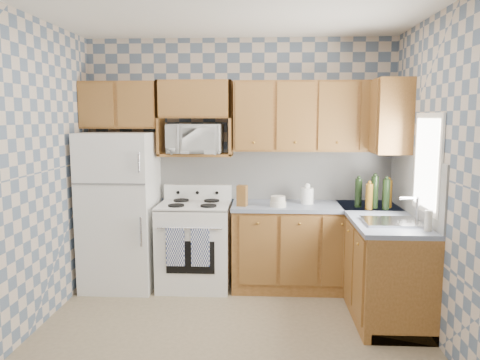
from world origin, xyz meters
name	(u,v)px	position (x,y,z in m)	size (l,w,h in m)	color
floor	(229,342)	(0.00, 0.00, 0.00)	(3.40, 3.40, 0.00)	#78684F
back_wall	(240,161)	(0.00, 1.60, 1.35)	(3.40, 0.02, 2.70)	slate
right_wall	(449,182)	(1.70, 0.00, 1.35)	(0.02, 3.20, 2.70)	slate
backsplash_back	(275,175)	(0.40, 1.59, 1.20)	(2.60, 0.01, 0.56)	silver
backsplash_right	(414,186)	(1.69, 0.80, 1.20)	(0.01, 1.60, 0.56)	silver
refrigerator	(120,210)	(-1.27, 1.25, 0.84)	(0.75, 0.70, 1.68)	white
stove_body	(195,246)	(-0.47, 1.28, 0.45)	(0.76, 0.65, 0.90)	white
cooktop	(194,205)	(-0.47, 1.28, 0.91)	(0.76, 0.65, 0.03)	silver
backguard	(198,192)	(-0.47, 1.55, 1.00)	(0.76, 0.08, 0.17)	white
dish_towel_left	(175,247)	(-0.62, 0.93, 0.53)	(0.19, 0.03, 0.39)	navy
dish_towel_right	(200,247)	(-0.36, 0.93, 0.53)	(0.19, 0.03, 0.39)	navy
base_cabinets_back	(314,248)	(0.82, 1.30, 0.44)	(1.75, 0.60, 0.88)	brown
base_cabinets_right	(379,263)	(1.40, 0.80, 0.44)	(0.60, 1.60, 0.88)	brown
countertop_back	(315,206)	(0.82, 1.30, 0.90)	(1.77, 0.63, 0.04)	slate
countertop_right	(381,217)	(1.40, 0.80, 0.90)	(0.63, 1.60, 0.04)	slate
upper_cabinets_back	(316,116)	(0.82, 1.44, 1.85)	(1.75, 0.33, 0.74)	brown
upper_cabinets_fridge	(121,105)	(-1.29, 1.44, 1.97)	(0.82, 0.33, 0.50)	brown
upper_cabinets_right	(388,116)	(1.53, 1.25, 1.85)	(0.33, 0.70, 0.74)	brown
microwave_shelf	(196,155)	(-0.47, 1.44, 1.44)	(0.80, 0.33, 0.03)	brown
microwave	(195,139)	(-0.47, 1.38, 1.61)	(0.58, 0.39, 0.32)	white
sink	(391,222)	(1.40, 0.45, 0.93)	(0.48, 0.40, 0.03)	#B7B7BC
window	(428,163)	(1.69, 0.45, 1.45)	(0.02, 0.66, 0.86)	white
bottle_0	(375,192)	(1.40, 1.11, 1.09)	(0.07, 0.07, 0.33)	black
bottle_1	(386,194)	(1.50, 1.05, 1.07)	(0.07, 0.07, 0.31)	black
bottle_2	(388,194)	(1.55, 1.15, 1.06)	(0.07, 0.07, 0.29)	brown
bottle_3	(369,197)	(1.33, 1.04, 1.05)	(0.07, 0.07, 0.26)	brown
bottle_4	(358,193)	(1.25, 1.17, 1.07)	(0.07, 0.07, 0.30)	black
knife_block	(242,196)	(0.05, 1.17, 1.03)	(0.10, 0.10, 0.22)	brown
electric_kettle	(307,196)	(0.74, 1.33, 1.01)	(0.13, 0.13, 0.17)	white
food_containers	(278,201)	(0.42, 1.14, 0.98)	(0.17, 0.17, 0.11)	beige
soap_bottle	(428,221)	(1.62, 0.17, 1.01)	(0.06, 0.06, 0.17)	beige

